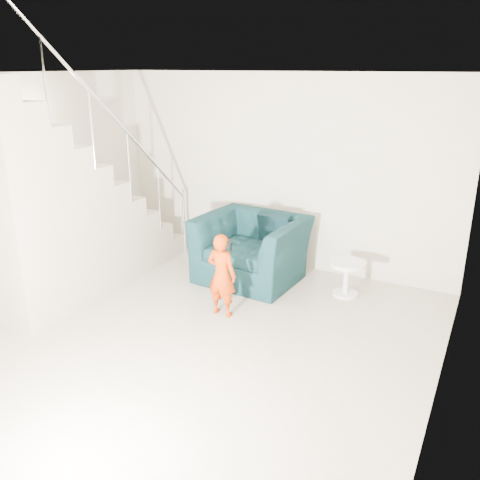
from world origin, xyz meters
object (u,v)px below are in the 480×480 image
object	(u,v)px
armchair	(251,249)
staircase	(61,222)
toddler	(222,275)
side_table	(347,273)

from	to	relation	value
armchair	staircase	distance (m)	2.45
staircase	toddler	bearing A→B (deg)	10.20
armchair	staircase	bearing A→B (deg)	-138.35
armchair	toddler	world-z (taller)	toddler
armchair	toddler	bearing A→B (deg)	-77.84
toddler	staircase	size ratio (longest dim) A/B	0.27
toddler	side_table	world-z (taller)	toddler
toddler	staircase	world-z (taller)	staircase
armchair	side_table	distance (m)	1.31
side_table	staircase	world-z (taller)	staircase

